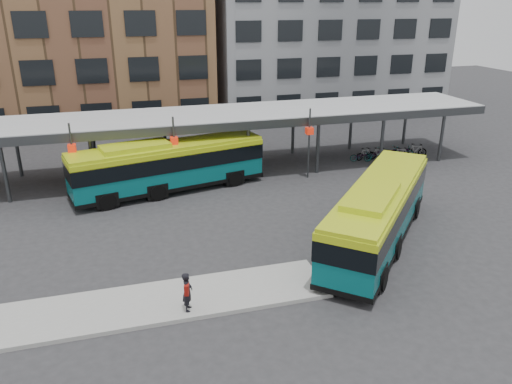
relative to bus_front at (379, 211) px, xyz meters
name	(u,v)px	position (x,y,z in m)	size (l,w,h in m)	color
ground	(266,253)	(-5.62, 0.53, -1.76)	(120.00, 120.00, 0.00)	#28282B
boarding_island	(158,303)	(-11.12, -2.47, -1.67)	(14.00, 3.00, 0.18)	gray
canopy	(210,117)	(-5.68, 13.40, 2.15)	(40.00, 6.53, 4.80)	#999B9E
building_brick	(63,5)	(-15.62, 32.53, 9.24)	(26.00, 14.00, 22.00)	brown
building_grey	(321,14)	(10.38, 32.53, 8.24)	(24.00, 14.00, 20.00)	slate
bus_front	(379,211)	(0.00, 0.00, 0.00)	(10.14, 10.85, 3.38)	#085659
bus_rear	(168,165)	(-9.09, 10.28, -0.01)	(12.46, 5.24, 3.36)	#085659
pedestrian	(187,292)	(-10.02, -3.43, -0.76)	(0.52, 0.67, 1.61)	black
bike_rack	(388,153)	(7.88, 12.59, -1.29)	(6.42, 1.60, 1.06)	slate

